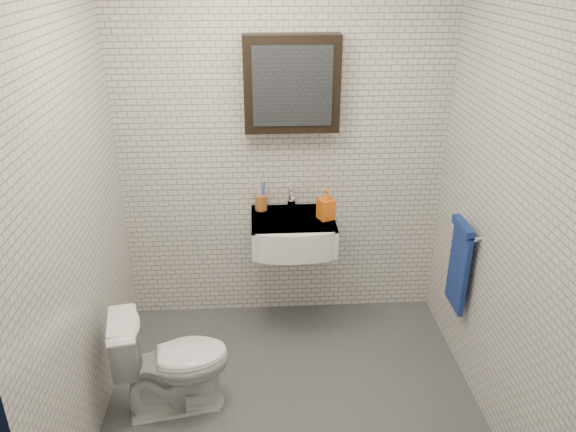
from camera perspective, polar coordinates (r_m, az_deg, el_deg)
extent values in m
cube|color=#474A4F|center=(3.54, 0.49, -18.23)|extent=(2.20, 2.00, 0.01)
cube|color=silver|center=(3.77, -0.47, 6.76)|extent=(2.20, 0.02, 2.50)
cube|color=silver|center=(1.97, 2.63, -11.72)|extent=(2.20, 0.02, 2.50)
cube|color=silver|center=(2.97, -21.06, -0.13)|extent=(0.02, 2.00, 2.50)
cube|color=silver|center=(3.11, 21.27, 0.90)|extent=(0.02, 2.00, 2.50)
cube|color=white|center=(3.75, 0.49, -1.58)|extent=(0.55, 0.45, 0.20)
cylinder|color=silver|center=(3.73, 0.48, -0.24)|extent=(0.31, 0.31, 0.02)
cylinder|color=silver|center=(3.73, 0.48, -0.13)|extent=(0.04, 0.04, 0.01)
cube|color=white|center=(3.71, 0.50, -0.27)|extent=(0.55, 0.45, 0.01)
cylinder|color=silver|center=(3.85, 0.34, 1.25)|extent=(0.06, 0.06, 0.06)
cylinder|color=silver|center=(3.82, 0.34, 2.07)|extent=(0.03, 0.03, 0.08)
cylinder|color=silver|center=(3.76, 0.40, 2.14)|extent=(0.02, 0.12, 0.02)
cube|color=silver|center=(3.83, 0.31, 3.00)|extent=(0.02, 0.09, 0.01)
cube|color=black|center=(3.58, 0.38, 13.27)|extent=(0.60, 0.14, 0.60)
cube|color=#3F444C|center=(3.51, 0.46, 13.01)|extent=(0.49, 0.01, 0.49)
cylinder|color=silver|center=(3.50, 17.72, -1.25)|extent=(0.02, 0.30, 0.02)
cylinder|color=silver|center=(3.62, 17.34, -0.34)|extent=(0.04, 0.02, 0.02)
cylinder|color=silver|center=(3.40, 18.76, -2.19)|extent=(0.04, 0.02, 0.02)
cube|color=navy|center=(3.62, 16.94, -5.09)|extent=(0.03, 0.26, 0.54)
cube|color=navy|center=(3.49, 17.37, -1.04)|extent=(0.05, 0.26, 0.05)
cylinder|color=#A45E29|center=(3.82, -2.76, 1.38)|extent=(0.11, 0.11, 0.10)
cylinder|color=white|center=(3.78, -3.02, 2.24)|extent=(0.02, 0.03, 0.20)
cylinder|color=#424DD5|center=(3.79, -2.59, 2.12)|extent=(0.02, 0.02, 0.18)
cylinder|color=white|center=(3.80, -2.87, 2.46)|extent=(0.02, 0.04, 0.21)
cylinder|color=#424DD5|center=(3.80, -2.50, 2.30)|extent=(0.03, 0.04, 0.19)
imported|color=#E74F18|center=(3.66, 3.89, 1.23)|extent=(0.13, 0.13, 0.21)
imported|color=white|center=(3.37, -11.63, -14.24)|extent=(0.70, 0.47, 0.65)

